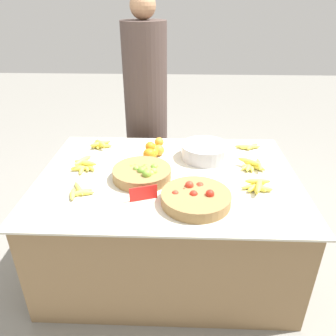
{
  "coord_description": "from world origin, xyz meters",
  "views": [
    {
      "loc": [
        0.07,
        -1.76,
        1.66
      ],
      "look_at": [
        0.0,
        0.0,
        0.72
      ],
      "focal_mm": 35.0,
      "sensor_mm": 36.0,
      "label": 1
    }
  ],
  "objects_px": {
    "tomato_basket": "(196,198)",
    "metal_bowl": "(205,151)",
    "lime_bowl": "(142,173)",
    "price_sign": "(143,193)",
    "vendor_person": "(146,112)"
  },
  "relations": [
    {
      "from": "tomato_basket",
      "to": "lime_bowl",
      "type": "bearing_deg",
      "value": 140.76
    },
    {
      "from": "lime_bowl",
      "to": "price_sign",
      "type": "xyz_separation_m",
      "value": [
        0.03,
        -0.23,
        0.01
      ]
    },
    {
      "from": "price_sign",
      "to": "lime_bowl",
      "type": "bearing_deg",
      "value": 78.61
    },
    {
      "from": "tomato_basket",
      "to": "metal_bowl",
      "type": "distance_m",
      "value": 0.56
    },
    {
      "from": "metal_bowl",
      "to": "price_sign",
      "type": "relative_size",
      "value": 2.21
    },
    {
      "from": "price_sign",
      "to": "vendor_person",
      "type": "height_order",
      "value": "vendor_person"
    },
    {
      "from": "tomato_basket",
      "to": "vendor_person",
      "type": "distance_m",
      "value": 1.27
    },
    {
      "from": "lime_bowl",
      "to": "metal_bowl",
      "type": "bearing_deg",
      "value": 36.99
    },
    {
      "from": "lime_bowl",
      "to": "metal_bowl",
      "type": "xyz_separation_m",
      "value": [
        0.4,
        0.3,
        0.01
      ]
    },
    {
      "from": "vendor_person",
      "to": "tomato_basket",
      "type": "bearing_deg",
      "value": -72.66
    },
    {
      "from": "metal_bowl",
      "to": "price_sign",
      "type": "distance_m",
      "value": 0.65
    },
    {
      "from": "lime_bowl",
      "to": "price_sign",
      "type": "height_order",
      "value": "lime_bowl"
    },
    {
      "from": "metal_bowl",
      "to": "lime_bowl",
      "type": "bearing_deg",
      "value": -143.01
    },
    {
      "from": "price_sign",
      "to": "metal_bowl",
      "type": "bearing_deg",
      "value": 36.44
    },
    {
      "from": "lime_bowl",
      "to": "price_sign",
      "type": "distance_m",
      "value": 0.24
    }
  ]
}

